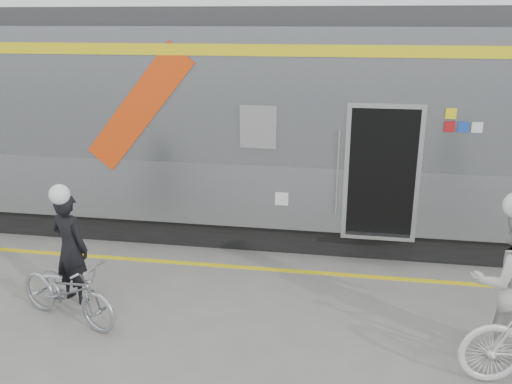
# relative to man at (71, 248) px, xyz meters

# --- Properties ---
(ground) EXTENTS (90.00, 90.00, 0.00)m
(ground) POSITION_rel_man_xyz_m (3.27, -0.71, -0.81)
(ground) COLOR slate
(ground) RESTS_ON ground
(train) EXTENTS (24.00, 3.17, 4.10)m
(train) POSITION_rel_man_xyz_m (2.18, 3.49, 1.24)
(train) COLOR black
(train) RESTS_ON ground
(safety_strip) EXTENTS (24.00, 0.12, 0.01)m
(safety_strip) POSITION_rel_man_xyz_m (3.27, 1.44, -0.81)
(safety_strip) COLOR yellow
(safety_strip) RESTS_ON ground
(man) EXTENTS (0.69, 0.57, 1.63)m
(man) POSITION_rel_man_xyz_m (0.00, 0.00, 0.00)
(man) COLOR black
(man) RESTS_ON ground
(bicycle_left) EXTENTS (1.81, 1.15, 0.90)m
(bicycle_left) POSITION_rel_man_xyz_m (0.20, -0.55, -0.37)
(bicycle_left) COLOR #999CA0
(bicycle_left) RESTS_ON ground
(woman) EXTENTS (1.00, 0.83, 1.89)m
(woman) POSITION_rel_man_xyz_m (5.76, -0.37, 0.13)
(woman) COLOR beige
(woman) RESTS_ON ground
(helmet_man) EXTENTS (0.28, 0.28, 0.28)m
(helmet_man) POSITION_rel_man_xyz_m (0.00, 0.00, 0.95)
(helmet_man) COLOR white
(helmet_man) RESTS_ON man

